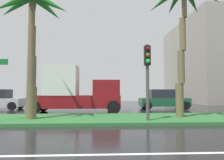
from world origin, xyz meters
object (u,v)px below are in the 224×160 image
Objects in this scene: palm_tree_centre_left at (32,13)px; palm_tree_centre at (184,0)px; traffic_signal_median_right at (147,68)px; car_in_traffic_third at (163,99)px; box_truck_lead at (75,91)px.

palm_tree_centre is at bearing 0.20° from palm_tree_centre_left.
palm_tree_centre is 4.64m from traffic_signal_median_right.
car_in_traffic_third is (1.02, 7.29, -5.81)m from palm_tree_centre.
traffic_signal_median_right is (-2.28, -0.97, -3.92)m from palm_tree_centre.
car_in_traffic_third is at bearing 68.19° from traffic_signal_median_right.
palm_tree_centre_left is 1.63× the size of car_in_traffic_third.
traffic_signal_median_right is (5.96, -0.94, -2.98)m from palm_tree_centre_left.
car_in_traffic_third is at bearing 82.03° from palm_tree_centre.
box_truck_lead is 1.49× the size of car_in_traffic_third.
palm_tree_centre reaches higher than box_truck_lead.
box_truck_lead is (1.76, 4.42, -4.14)m from palm_tree_centre_left.
box_truck_lead is at bearing 128.03° from traffic_signal_median_right.
traffic_signal_median_right is at bearing -8.98° from palm_tree_centre_left.
palm_tree_centre_left is at bearing -111.75° from box_truck_lead.
palm_tree_centre_left is at bearing 171.02° from traffic_signal_median_right.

